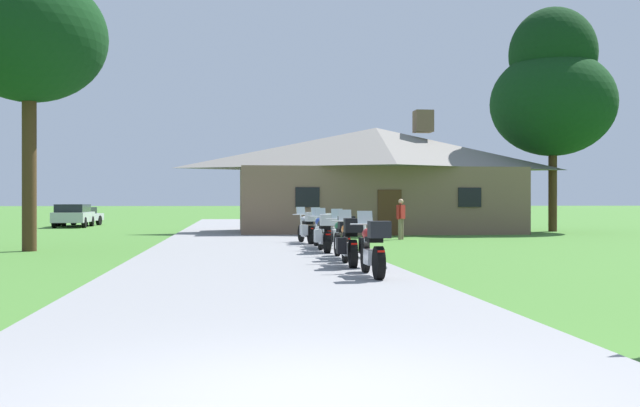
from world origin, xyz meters
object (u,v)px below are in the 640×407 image
at_px(motorcycle_black_fourth_in_row, 325,234).
at_px(bystander_red_shirt_near_lodge, 401,217).
at_px(motorcycle_orange_second_in_row, 350,242).
at_px(tree_right_of_lodge, 553,89).
at_px(motorcycle_red_nearest_to_camera, 373,249).
at_px(parked_silver_suv_far_left, 73,214).
at_px(motorcycle_silver_farthest_in_row, 308,228).
at_px(tree_left_near, 29,19).
at_px(motorcycle_green_third_in_row, 343,237).
at_px(parked_silver_sedan_far_left, 79,216).
at_px(motorcycle_blue_fifth_in_row, 324,231).

distance_m(motorcycle_black_fourth_in_row, bystander_red_shirt_near_lodge, 8.91).
distance_m(motorcycle_orange_second_in_row, tree_right_of_lodge, 25.15).
distance_m(motorcycle_red_nearest_to_camera, bystander_red_shirt_near_lodge, 15.62).
distance_m(bystander_red_shirt_near_lodge, parked_silver_suv_far_left, 23.43).
bearing_deg(motorcycle_red_nearest_to_camera, motorcycle_silver_farthest_in_row, 90.58).
xyz_separation_m(tree_left_near, parked_silver_suv_far_left, (-3.31, 22.20, -6.49)).
relative_size(motorcycle_green_third_in_row, motorcycle_silver_farthest_in_row, 1.00).
relative_size(motorcycle_black_fourth_in_row, parked_silver_sedan_far_left, 0.47).
distance_m(motorcycle_red_nearest_to_camera, motorcycle_blue_fifth_in_row, 9.40).
relative_size(motorcycle_red_nearest_to_camera, tree_left_near, 0.20).
relative_size(motorcycle_red_nearest_to_camera, bystander_red_shirt_near_lodge, 1.25).
height_order(motorcycle_black_fourth_in_row, tree_left_near, tree_left_near).
relative_size(motorcycle_black_fourth_in_row, bystander_red_shirt_near_lodge, 1.25).
bearing_deg(motorcycle_black_fourth_in_row, motorcycle_green_third_in_row, -86.89).
height_order(motorcycle_orange_second_in_row, tree_right_of_lodge, tree_right_of_lodge).
height_order(motorcycle_red_nearest_to_camera, parked_silver_sedan_far_left, motorcycle_red_nearest_to_camera).
distance_m(motorcycle_green_third_in_row, tree_right_of_lodge, 23.23).
distance_m(motorcycle_red_nearest_to_camera, parked_silver_sedan_far_left, 36.74).
xyz_separation_m(motorcycle_red_nearest_to_camera, tree_left_near, (-9.12, 9.54, 6.65)).
bearing_deg(motorcycle_silver_farthest_in_row, motorcycle_orange_second_in_row, -98.95).
height_order(bystander_red_shirt_near_lodge, parked_silver_suv_far_left, bystander_red_shirt_near_lodge).
height_order(motorcycle_black_fourth_in_row, motorcycle_silver_farthest_in_row, same).
relative_size(motorcycle_blue_fifth_in_row, tree_left_near, 0.20).
relative_size(motorcycle_green_third_in_row, bystander_red_shirt_near_lodge, 1.25).
distance_m(motorcycle_orange_second_in_row, motorcycle_blue_fifth_in_row, 7.00).
height_order(motorcycle_blue_fifth_in_row, motorcycle_silver_farthest_in_row, same).
relative_size(motorcycle_orange_second_in_row, motorcycle_black_fourth_in_row, 1.00).
bearing_deg(motorcycle_red_nearest_to_camera, parked_silver_sedan_far_left, 110.16).
relative_size(motorcycle_red_nearest_to_camera, motorcycle_green_third_in_row, 1.00).
xyz_separation_m(motorcycle_black_fourth_in_row, tree_left_near, (-9.04, 2.36, 6.66)).
height_order(motorcycle_red_nearest_to_camera, bystander_red_shirt_near_lodge, bystander_red_shirt_near_lodge).
distance_m(motorcycle_orange_second_in_row, bystander_red_shirt_near_lodge, 13.35).
height_order(motorcycle_orange_second_in_row, parked_silver_suv_far_left, parked_silver_suv_far_left).
xyz_separation_m(motorcycle_green_third_in_row, tree_right_of_lodge, (13.69, 17.49, 6.82)).
height_order(motorcycle_silver_farthest_in_row, tree_left_near, tree_left_near).
relative_size(motorcycle_red_nearest_to_camera, motorcycle_orange_second_in_row, 1.00).
xyz_separation_m(motorcycle_blue_fifth_in_row, tree_left_near, (-9.28, 0.15, 6.66)).
relative_size(motorcycle_silver_farthest_in_row, parked_silver_sedan_far_left, 0.47).
xyz_separation_m(motorcycle_orange_second_in_row, motorcycle_silver_farthest_in_row, (-0.03, 9.40, 0.00)).
xyz_separation_m(parked_silver_suv_far_left, parked_silver_sedan_far_left, (-0.22, 2.75, -0.13)).
bearing_deg(motorcycle_orange_second_in_row, parked_silver_suv_far_left, 114.45).
height_order(motorcycle_red_nearest_to_camera, motorcycle_blue_fifth_in_row, same).
xyz_separation_m(motorcycle_red_nearest_to_camera, motorcycle_black_fourth_in_row, (-0.07, 7.19, -0.01)).
bearing_deg(tree_right_of_lodge, motorcycle_red_nearest_to_camera, -121.79).
relative_size(motorcycle_red_nearest_to_camera, motorcycle_silver_farthest_in_row, 1.00).
distance_m(motorcycle_orange_second_in_row, motorcycle_black_fourth_in_row, 4.79).
xyz_separation_m(motorcycle_black_fourth_in_row, motorcycle_blue_fifth_in_row, (0.24, 2.21, 0.00)).
bearing_deg(bystander_red_shirt_near_lodge, parked_silver_suv_far_left, 85.52).
bearing_deg(motorcycle_blue_fifth_in_row, tree_right_of_lodge, 35.03).
height_order(tree_right_of_lodge, parked_silver_sedan_far_left, tree_right_of_lodge).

